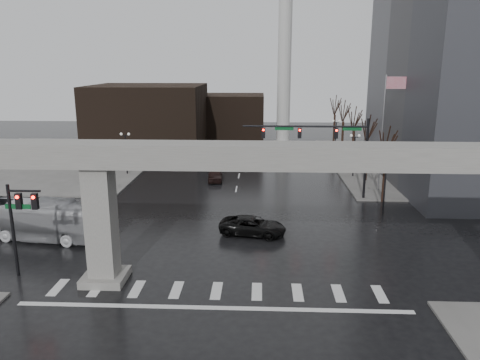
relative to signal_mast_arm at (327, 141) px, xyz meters
The scene contains 24 objects.
ground 21.64m from the signal_mast_arm, 115.57° to the right, with size 160.00×160.00×0.00m, color black.
sidewalk_ne 24.86m from the signal_mast_arm, 45.33° to the left, with size 28.00×36.00×0.15m, color slate.
sidewalk_nw 39.41m from the signal_mast_arm, 153.82° to the left, with size 28.00×36.00×0.15m, color slate.
elevated_guideway 20.35m from the signal_mast_arm, 112.35° to the right, with size 48.00×2.60×8.70m.
building_far_left 32.68m from the signal_mast_arm, 134.74° to the left, with size 16.00×14.00×10.00m, color black.
building_far_mid 35.02m from the signal_mast_arm, 108.32° to the left, with size 10.00×10.00×8.00m, color black.
smokestack 28.38m from the signal_mast_arm, 96.28° to the left, with size 3.60×3.60×30.00m.
signal_mast_arm is the anchor object (origin of this frame).
signal_left_pole 28.09m from the signal_mast_arm, 139.26° to the right, with size 2.30×0.30×6.00m.
flagpole_assembly 7.27m from the signal_mast_arm, 26.93° to the left, with size 2.06×0.12×12.00m.
lamp_right_0 6.99m from the signal_mast_arm, 46.80° to the right, with size 1.22×0.32×5.11m.
lamp_right_1 10.51m from the signal_mast_arm, 63.90° to the left, with size 1.22×0.32×5.11m.
lamp_right_2 23.75m from the signal_mast_arm, 79.01° to the left, with size 1.22×0.32×5.11m.
lamp_left_0 23.12m from the signal_mast_arm, 167.96° to the right, with size 1.22×0.32×5.11m.
lamp_left_1 24.42m from the signal_mast_arm, 157.75° to the left, with size 1.22×0.32×5.11m.
lamp_left_2 32.40m from the signal_mast_arm, 134.11° to the left, with size 1.22×0.32×5.11m.
tree_right_0 6.37m from the signal_mast_arm, ahead, with size 1.09×1.58×7.50m.
tree_right_1 9.57m from the signal_mast_arm, 52.50° to the left, with size 1.09×1.61×7.67m.
tree_right_2 16.45m from the signal_mast_arm, 70.00° to the left, with size 1.10×1.63×7.85m.
tree_right_3 24.04m from the signal_mast_arm, 76.58° to the left, with size 1.11×1.66×8.02m.
tree_right_4 31.83m from the signal_mast_arm, 79.94° to the left, with size 1.12×1.69×8.19m.
pickup_truck 13.53m from the signal_mast_arm, 123.98° to the right, with size 2.39×5.18×1.44m, color black.
city_bus 26.52m from the signal_mast_arm, 152.78° to the right, with size 2.59×11.06×3.08m, color #ABABAF.
far_car 14.36m from the signal_mast_arm, 149.91° to the left, with size 1.62×4.02×1.37m, color black.
Camera 1 is at (2.50, -26.24, 13.18)m, focal length 35.00 mm.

